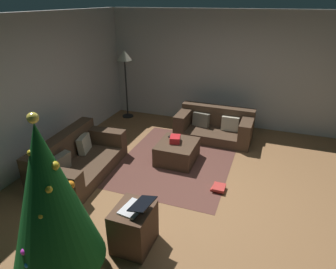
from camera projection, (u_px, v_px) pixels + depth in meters
The scene contains 14 objects.
ground_plane at pixel (203, 198), 4.53m from camera, with size 6.40×6.40×0.00m, color brown.
rear_partition at pixel (25, 96), 4.96m from camera, with size 6.40×0.12×2.60m, color #BCB7B2.
corner_partition at pixel (239, 71), 6.66m from camera, with size 0.12×6.40×2.60m, color #B5B0AB.
couch_left at pixel (76, 159), 5.10m from camera, with size 1.84×1.05×0.68m.
couch_right at pixel (215, 126), 6.42m from camera, with size 0.86×1.61×0.65m.
ottoman at pixel (177, 152), 5.50m from camera, with size 0.77×0.69×0.37m, color #473323.
gift_box at pixel (175, 139), 5.44m from camera, with size 0.24×0.18×0.11m, color red.
tv_remote at pixel (172, 138), 5.61m from camera, with size 0.05×0.16×0.02m, color black.
christmas_tree at pixel (49, 198), 2.83m from camera, with size 0.94×0.94×1.92m.
side_table at pixel (134, 227), 3.56m from camera, with size 0.52×0.44×0.55m, color #4C3323.
laptop at pixel (136, 207), 3.40m from camera, with size 0.37×0.40×0.16m.
book_stack at pixel (218, 188), 4.71m from camera, with size 0.27×0.22×0.08m.
corner_lamp at pixel (125, 61), 7.06m from camera, with size 0.36×0.36×1.68m.
area_rug at pixel (177, 160), 5.58m from camera, with size 2.60×2.00×0.01m, color brown.
Camera 1 is at (-3.65, -0.77, 2.79)m, focal length 31.51 mm.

